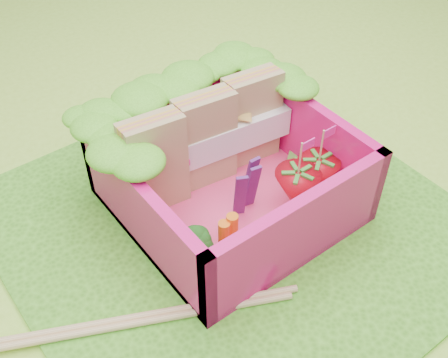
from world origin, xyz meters
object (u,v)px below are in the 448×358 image
at_px(broccoli, 194,244).
at_px(strawberry_left, 296,190).
at_px(chopsticks, 84,329).
at_px(bento_box, 230,173).
at_px(sandwich_stack, 206,140).
at_px(strawberry_right, 317,176).

height_order(broccoli, strawberry_left, strawberry_left).
bearing_deg(chopsticks, bento_box, 13.01).
bearing_deg(chopsticks, broccoli, -1.86).
bearing_deg(broccoli, bento_box, 31.74).
bearing_deg(sandwich_stack, broccoli, -131.32).
bearing_deg(sandwich_stack, chopsticks, -156.06).
distance_m(sandwich_stack, chopsticks, 1.33).
bearing_deg(strawberry_right, chopsticks, 179.55).
distance_m(sandwich_stack, strawberry_left, 0.64).
relative_size(broccoli, chopsticks, 0.16).
relative_size(sandwich_stack, broccoli, 3.52).
relative_size(bento_box, chopsticks, 0.61).
height_order(bento_box, sandwich_stack, sandwich_stack).
bearing_deg(strawberry_right, sandwich_stack, 131.01).
xyz_separation_m(bento_box, strawberry_right, (0.47, -0.28, -0.08)).
distance_m(bento_box, strawberry_right, 0.56).
relative_size(bento_box, strawberry_left, 2.50).
bearing_deg(sandwich_stack, strawberry_right, -48.99).
xyz_separation_m(strawberry_right, chopsticks, (-1.64, 0.01, -0.17)).
bearing_deg(broccoli, strawberry_left, -0.51).
height_order(sandwich_stack, strawberry_left, sandwich_stack).
xyz_separation_m(bento_box, chopsticks, (-1.17, -0.27, -0.25)).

